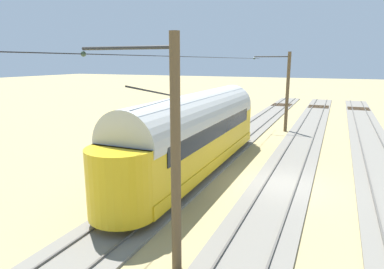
{
  "coord_description": "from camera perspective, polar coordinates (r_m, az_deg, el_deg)",
  "views": [
    {
      "loc": [
        -2.16,
        16.06,
        5.97
      ],
      "look_at": [
        5.17,
        -0.91,
        1.92
      ],
      "focal_mm": 31.55,
      "sensor_mm": 36.0,
      "label": 1
    }
  ],
  "objects": [
    {
      "name": "ground_plane",
      "position": [
        17.28,
        14.86,
        -8.31
      ],
      "size": [
        220.0,
        220.0,
        0.0
      ],
      "primitive_type": "plane",
      "color": "tan"
    },
    {
      "name": "track_adjacent_siding",
      "position": [
        17.55,
        15.03,
        -7.8
      ],
      "size": [
        2.8,
        80.0,
        0.18
      ],
      "color": "slate",
      "rests_on": "ground"
    },
    {
      "name": "track_third_siding",
      "position": [
        18.72,
        0.59,
        -6.08
      ],
      "size": [
        2.8,
        80.0,
        0.18
      ],
      "color": "slate",
      "rests_on": "ground"
    },
    {
      "name": "vintage_streetcar",
      "position": [
        18.2,
        0.68,
        0.57
      ],
      "size": [
        2.65,
        16.34,
        4.95
      ],
      "color": "gold",
      "rests_on": "ground"
    },
    {
      "name": "catenary_pole_foreground",
      "position": [
        29.81,
        15.65,
        7.21
      ],
      "size": [
        3.16,
        0.28,
        6.72
      ],
      "color": "brown",
      "rests_on": "ground"
    },
    {
      "name": "catenary_pole_mid_near",
      "position": [
        9.24,
        -3.33,
        -2.97
      ],
      "size": [
        3.16,
        0.28,
        6.72
      ],
      "color": "brown",
      "rests_on": "ground"
    }
  ]
}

